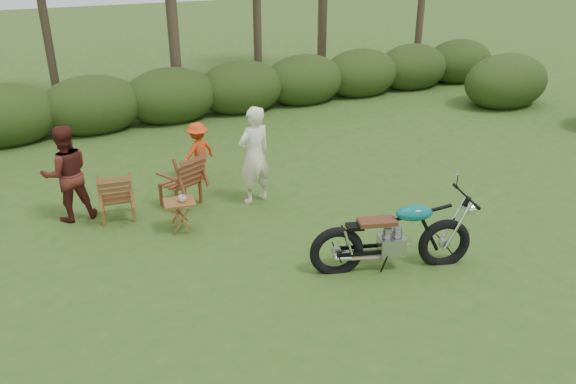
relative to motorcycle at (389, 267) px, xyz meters
name	(u,v)px	position (x,y,z in m)	size (l,w,h in m)	color
ground	(364,287)	(-0.64, -0.27, 0.00)	(80.00, 80.00, 0.00)	#2C521B
motorcycle	(389,267)	(0.00, 0.00, 0.00)	(2.26, 0.86, 1.29)	#0EB7AE
lawn_chair_right	(182,204)	(-2.05, 3.50, 0.00)	(0.68, 0.68, 0.99)	#5D2D17
lawn_chair_left	(119,218)	(-3.18, 3.43, 0.00)	(0.62, 0.62, 0.91)	brown
side_table	(180,216)	(-2.36, 2.51, 0.26)	(0.51, 0.43, 0.53)	brown
cup	(182,199)	(-2.31, 2.48, 0.58)	(0.13, 0.13, 0.10)	beige
adult_a	(256,201)	(-0.80, 2.99, 0.00)	(0.65, 0.43, 1.79)	#ECE5C2
adult_b	(74,218)	(-3.87, 3.79, 0.00)	(0.81, 0.63, 1.66)	#4F1C16
child	(200,180)	(-1.37, 4.43, 0.00)	(0.76, 0.44, 1.18)	#DD4114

